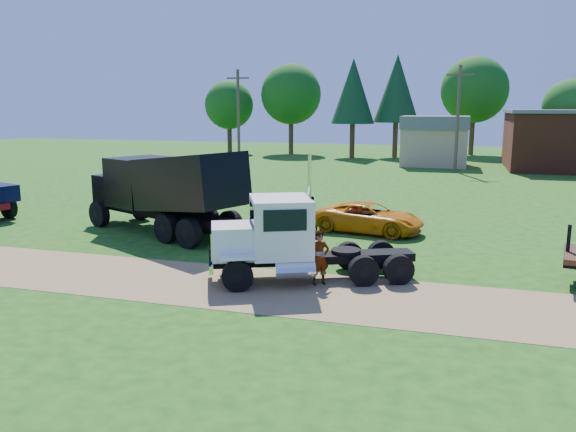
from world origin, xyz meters
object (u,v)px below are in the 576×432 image
(black_dump_truck, at_px, (167,187))
(orange_pickup, at_px, (369,218))
(spectator_a, at_px, (320,258))
(white_semi_tractor, at_px, (283,239))

(black_dump_truck, relative_size, orange_pickup, 1.83)
(orange_pickup, relative_size, spectator_a, 2.75)
(orange_pickup, bearing_deg, spectator_a, -172.12)
(orange_pickup, bearing_deg, black_dump_truck, 118.63)
(white_semi_tractor, distance_m, orange_pickup, 8.08)
(white_semi_tractor, height_order, black_dump_truck, white_semi_tractor)
(orange_pickup, height_order, spectator_a, spectator_a)
(white_semi_tractor, xyz_separation_m, black_dump_truck, (-6.87, 5.13, 0.70))
(white_semi_tractor, relative_size, black_dump_truck, 0.77)
(white_semi_tractor, height_order, orange_pickup, white_semi_tractor)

